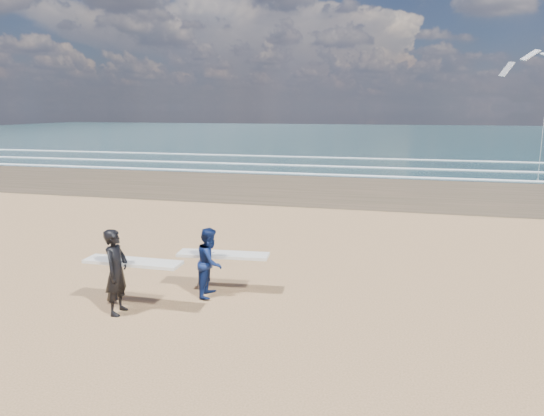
# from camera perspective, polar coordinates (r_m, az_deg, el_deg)

# --- Properties ---
(ocean) EXTENTS (220.00, 100.00, 0.02)m
(ocean) POSITION_cam_1_polar(r_m,az_deg,el_deg) (82.33, 24.30, 7.66)
(ocean) COLOR #1C393D
(ocean) RESTS_ON ground
(surfer_near) EXTENTS (2.20, 0.97, 1.88)m
(surfer_near) POSITION_cam_1_polar(r_m,az_deg,el_deg) (11.00, -17.62, -7.03)
(surfer_near) COLOR black
(surfer_near) RESTS_ON ground
(surfer_far) EXTENTS (2.24, 1.13, 1.65)m
(surfer_far) POSITION_cam_1_polar(r_m,az_deg,el_deg) (11.58, -7.14, -6.24)
(surfer_far) COLOR #0D1C4D
(surfer_far) RESTS_ON ground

